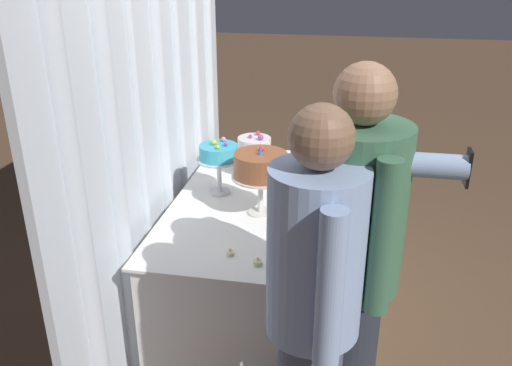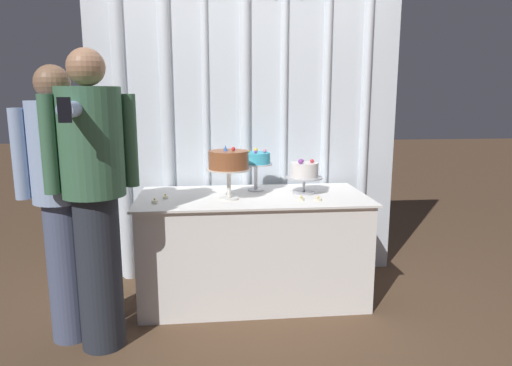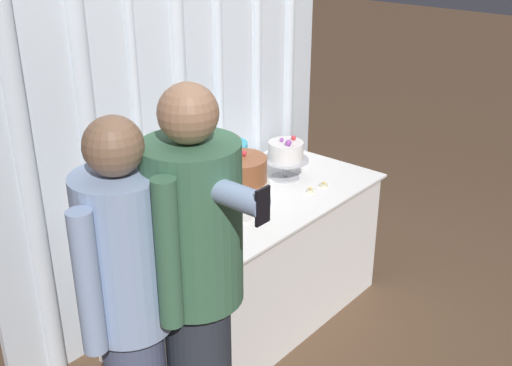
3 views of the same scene
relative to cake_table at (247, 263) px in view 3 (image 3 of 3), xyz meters
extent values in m
plane|color=brown|center=(0.00, -0.10, -0.40)|extent=(24.00, 24.00, 0.00)
cube|color=silver|center=(0.00, 0.51, 0.99)|extent=(2.52, 0.04, 2.78)
cylinder|color=silver|center=(-1.00, 0.48, 0.99)|extent=(0.10, 0.10, 2.78)
cylinder|color=silver|center=(-0.64, 0.48, 0.99)|extent=(0.09, 0.09, 2.78)
cylinder|color=silver|center=(-0.33, 0.48, 0.99)|extent=(0.05, 0.05, 2.78)
cylinder|color=silver|center=(-0.01, 0.48, 0.99)|extent=(0.08, 0.08, 2.78)
cylinder|color=silver|center=(0.31, 0.48, 0.99)|extent=(0.06, 0.06, 2.78)
cylinder|color=silver|center=(0.66, 0.48, 0.99)|extent=(0.06, 0.06, 2.78)
cylinder|color=silver|center=(0.99, 0.48, 0.99)|extent=(0.07, 0.07, 2.78)
cube|color=white|center=(0.00, 0.00, -0.01)|extent=(1.62, 0.76, 0.78)
cube|color=white|center=(0.00, 0.00, 0.39)|extent=(1.67, 0.81, 0.01)
cylinder|color=silver|center=(-0.18, -0.11, 0.40)|extent=(0.13, 0.13, 0.01)
cylinder|color=silver|center=(-0.18, -0.11, 0.51)|extent=(0.03, 0.03, 0.20)
cylinder|color=silver|center=(-0.18, -0.11, 0.61)|extent=(0.31, 0.31, 0.01)
cylinder|color=#995633|center=(-0.18, -0.11, 0.68)|extent=(0.28, 0.28, 0.13)
sphere|color=#DB333D|center=(-0.15, -0.11, 0.75)|extent=(0.03, 0.03, 0.03)
cone|color=blue|center=(-0.20, -0.11, 0.76)|extent=(0.03, 0.03, 0.04)
cylinder|color=silver|center=(0.04, 0.17, 0.40)|extent=(0.13, 0.13, 0.01)
cylinder|color=silver|center=(0.04, 0.17, 0.50)|extent=(0.03, 0.03, 0.19)
cylinder|color=silver|center=(0.04, 0.17, 0.60)|extent=(0.25, 0.25, 0.01)
cylinder|color=#3DB2D1|center=(0.04, 0.17, 0.65)|extent=(0.22, 0.22, 0.08)
sphere|color=pink|center=(0.11, 0.16, 0.70)|extent=(0.03, 0.03, 0.03)
sphere|color=yellow|center=(0.04, 0.20, 0.71)|extent=(0.03, 0.03, 0.03)
sphere|color=yellow|center=(-0.02, 0.16, 0.70)|extent=(0.02, 0.02, 0.02)
sphere|color=purple|center=(0.03, 0.13, 0.70)|extent=(0.02, 0.02, 0.02)
cylinder|color=#B2B2B7|center=(0.39, 0.03, 0.40)|extent=(0.17, 0.17, 0.01)
cylinder|color=#B2B2B7|center=(0.39, 0.03, 0.46)|extent=(0.02, 0.02, 0.10)
cylinder|color=#B2B2B7|center=(0.39, 0.03, 0.52)|extent=(0.28, 0.28, 0.01)
cylinder|color=white|center=(0.39, 0.03, 0.57)|extent=(0.21, 0.21, 0.11)
sphere|color=#DB333D|center=(0.44, 0.02, 0.64)|extent=(0.03, 0.03, 0.03)
sphere|color=purple|center=(0.38, 0.06, 0.64)|extent=(0.02, 0.02, 0.02)
sphere|color=purple|center=(0.35, -0.01, 0.65)|extent=(0.04, 0.04, 0.04)
cylinder|color=beige|center=(-0.69, -0.19, 0.41)|extent=(0.04, 0.04, 0.02)
sphere|color=#F9CC4C|center=(-0.69, -0.19, 0.43)|extent=(0.01, 0.01, 0.01)
cylinder|color=beige|center=(-0.63, -0.04, 0.40)|extent=(0.04, 0.04, 0.02)
sphere|color=#F9CC4C|center=(-0.63, -0.04, 0.42)|extent=(0.01, 0.01, 0.01)
cylinder|color=beige|center=(0.32, -0.20, 0.40)|extent=(0.04, 0.04, 0.02)
sphere|color=#F9CC4C|center=(0.32, -0.20, 0.42)|extent=(0.01, 0.01, 0.01)
cylinder|color=beige|center=(0.44, -0.21, 0.40)|extent=(0.05, 0.05, 0.01)
sphere|color=#F9CC4C|center=(0.44, -0.21, 0.42)|extent=(0.01, 0.01, 0.01)
cylinder|color=#93ADD6|center=(-1.20, -0.47, 0.79)|extent=(0.40, 0.40, 0.60)
sphere|color=#846047|center=(-1.20, -0.47, 1.19)|extent=(0.20, 0.20, 0.20)
cube|color=#334284|center=(-1.20, -0.62, 0.82)|extent=(0.04, 0.02, 0.38)
cylinder|color=#93ADD6|center=(-1.40, -0.53, 0.79)|extent=(0.08, 0.08, 0.53)
cylinder|color=#93ADD6|center=(-1.01, -0.68, 1.05)|extent=(0.08, 0.53, 0.08)
cube|color=black|center=(-1.01, -0.94, 1.05)|extent=(0.06, 0.01, 0.12)
cylinder|color=#3D6B4C|center=(-0.98, -0.59, 0.86)|extent=(0.47, 0.47, 0.62)
sphere|color=#A37556|center=(-0.98, -0.59, 1.27)|extent=(0.21, 0.21, 0.21)
cube|color=#334284|center=(-0.98, -0.76, 0.89)|extent=(0.04, 0.02, 0.40)
cylinder|color=#3D6B4C|center=(-1.18, -0.68, 0.86)|extent=(0.08, 0.08, 0.55)
cylinder|color=#3D6B4C|center=(-0.78, -0.51, 0.86)|extent=(0.08, 0.08, 0.55)
camera|label=1|loc=(-2.73, -0.56, 1.70)|focal=37.72mm
camera|label=2|loc=(-0.32, -3.27, 1.12)|focal=32.17mm
camera|label=3|loc=(-2.37, -2.06, 1.92)|focal=44.26mm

